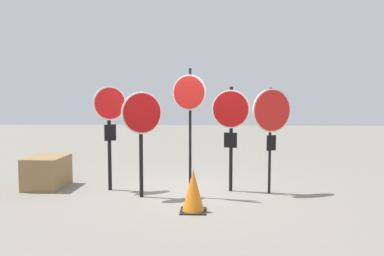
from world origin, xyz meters
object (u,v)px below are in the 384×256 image
(stop_sign_2, at_px, (189,102))
(traffic_cone_0, at_px, (193,191))
(stop_sign_0, at_px, (110,118))
(stop_sign_3, at_px, (231,119))
(stop_sign_4, at_px, (272,116))
(storage_crate, at_px, (47,172))
(stop_sign_1, at_px, (142,122))

(stop_sign_2, xyz_separation_m, traffic_cone_0, (0.12, -0.88, -1.48))
(stop_sign_2, distance_m, traffic_cone_0, 1.72)
(stop_sign_0, relative_size, stop_sign_3, 1.00)
(stop_sign_4, height_order, storage_crate, stop_sign_4)
(stop_sign_3, relative_size, stop_sign_4, 1.01)
(stop_sign_2, relative_size, storage_crate, 2.54)
(stop_sign_0, relative_size, stop_sign_4, 1.02)
(stop_sign_1, distance_m, stop_sign_4, 2.56)
(stop_sign_3, relative_size, storage_crate, 2.20)
(stop_sign_4, bearing_deg, stop_sign_0, 153.55)
(stop_sign_0, xyz_separation_m, traffic_cone_0, (1.79, -1.38, -1.16))
(storage_crate, bearing_deg, stop_sign_3, -2.20)
(stop_sign_0, xyz_separation_m, stop_sign_1, (0.76, -0.53, -0.05))
(stop_sign_2, bearing_deg, stop_sign_4, 33.28)
(traffic_cone_0, bearing_deg, storage_crate, 154.04)
(stop_sign_0, height_order, stop_sign_3, stop_sign_0)
(stop_sign_0, distance_m, stop_sign_2, 1.77)
(traffic_cone_0, distance_m, storage_crate, 3.58)
(stop_sign_2, height_order, storage_crate, stop_sign_2)
(stop_sign_1, xyz_separation_m, storage_crate, (-2.20, 0.72, -1.13))
(stop_sign_0, height_order, stop_sign_1, stop_sign_0)
(stop_sign_1, bearing_deg, stop_sign_4, -22.24)
(stop_sign_0, height_order, storage_crate, stop_sign_0)
(stop_sign_4, height_order, traffic_cone_0, stop_sign_4)
(stop_sign_1, bearing_deg, storage_crate, 129.85)
(stop_sign_2, bearing_deg, traffic_cone_0, -63.49)
(traffic_cone_0, bearing_deg, stop_sign_4, 40.80)
(stop_sign_0, distance_m, traffic_cone_0, 2.54)
(stop_sign_0, distance_m, stop_sign_4, 3.29)
(stop_sign_0, relative_size, storage_crate, 2.21)
(stop_sign_4, relative_size, storage_crate, 2.17)
(traffic_cone_0, bearing_deg, stop_sign_0, 142.26)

